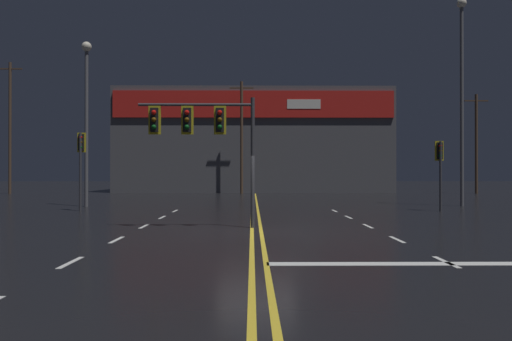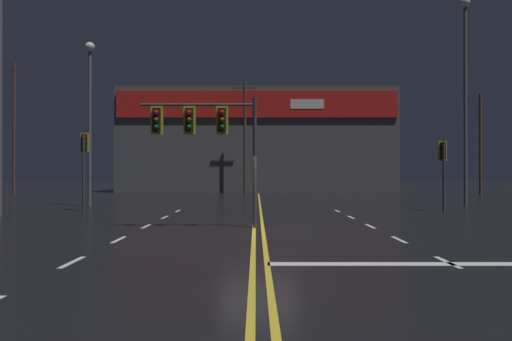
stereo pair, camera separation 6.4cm
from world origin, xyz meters
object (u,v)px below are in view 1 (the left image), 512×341
at_px(streetlight_near_left, 86,101).
at_px(streetlight_near_right, 462,78).
at_px(traffic_signal_corner_northeast, 440,160).
at_px(traffic_signal_corner_northwest, 81,153).
at_px(traffic_signal_median, 201,127).

xyz_separation_m(streetlight_near_left, streetlight_near_right, (21.56, 0.26, 1.43)).
relative_size(traffic_signal_corner_northeast, traffic_signal_corner_northwest, 0.89).
distance_m(traffic_signal_corner_northwest, streetlight_near_left, 4.57).
bearing_deg(traffic_signal_median, traffic_signal_corner_northwest, 131.08).
height_order(traffic_signal_median, streetlight_near_left, streetlight_near_left).
xyz_separation_m(traffic_signal_median, streetlight_near_right, (13.90, 11.37, 3.93)).
distance_m(traffic_signal_corner_northeast, traffic_signal_corner_northwest, 18.01).
distance_m(traffic_signal_median, streetlight_near_right, 18.38).
xyz_separation_m(traffic_signal_median, traffic_signal_corner_northeast, (11.16, 7.51, -0.92)).
bearing_deg(traffic_signal_median, streetlight_near_right, 39.27).
bearing_deg(traffic_signal_corner_northwest, traffic_signal_corner_northeast, -1.09).
height_order(traffic_signal_corner_northeast, traffic_signal_corner_northwest, traffic_signal_corner_northwest).
relative_size(traffic_signal_corner_northeast, streetlight_near_left, 0.37).
relative_size(traffic_signal_median, streetlight_near_left, 0.48).
bearing_deg(traffic_signal_corner_northeast, traffic_signal_corner_northwest, 178.91).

